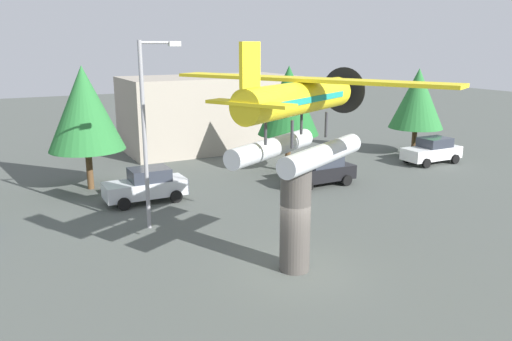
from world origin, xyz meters
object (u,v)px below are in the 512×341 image
(car_far_black, at_px, (320,170))
(car_distant_white, at_px, (432,150))
(storefront_building, at_px, (210,112))
(display_pedestal, at_px, (295,216))
(floatplane_monument, at_px, (299,112))
(tree_far_east, at_px, (417,99))
(tree_east, at_px, (85,108))
(car_mid_silver, at_px, (146,185))
(tree_center_back, at_px, (289,101))
(streetlight_primary, at_px, (148,123))

(car_far_black, relative_size, car_distant_white, 1.00)
(storefront_building, bearing_deg, display_pedestal, -105.09)
(floatplane_monument, relative_size, car_distant_white, 2.31)
(car_far_black, relative_size, tree_far_east, 0.67)
(floatplane_monument, xyz_separation_m, car_distant_white, (17.24, 9.85, -4.87))
(car_far_black, height_order, tree_east, tree_east)
(car_mid_silver, xyz_separation_m, tree_east, (-2.16, 3.81, 3.69))
(tree_center_back, bearing_deg, car_far_black, -90.51)
(floatplane_monument, xyz_separation_m, tree_far_east, (18.27, 12.59, -1.62))
(floatplane_monument, relative_size, tree_far_east, 1.54)
(tree_far_east, bearing_deg, floatplane_monument, -145.43)
(car_far_black, xyz_separation_m, tree_center_back, (0.03, 3.62, 3.67))
(streetlight_primary, distance_m, tree_far_east, 22.47)
(display_pedestal, height_order, tree_center_back, tree_center_back)
(car_far_black, xyz_separation_m, car_distant_white, (10.02, 0.95, 0.00))
(streetlight_primary, bearing_deg, tree_east, 99.94)
(display_pedestal, xyz_separation_m, car_distant_white, (17.36, 9.91, -1.16))
(display_pedestal, height_order, storefront_building, storefront_building)
(car_mid_silver, distance_m, streetlight_primary, 5.51)
(car_mid_silver, height_order, tree_far_east, tree_far_east)
(display_pedestal, distance_m, tree_far_east, 22.41)
(car_mid_silver, relative_size, tree_east, 0.61)
(storefront_building, bearing_deg, tree_east, -144.06)
(car_distant_white, bearing_deg, streetlight_primary, 8.90)
(display_pedestal, height_order, car_mid_silver, display_pedestal)
(storefront_building, bearing_deg, tree_center_back, -81.32)
(display_pedestal, relative_size, tree_center_back, 0.61)
(display_pedestal, xyz_separation_m, tree_center_back, (7.37, 12.57, 2.51))
(display_pedestal, bearing_deg, tree_far_east, 34.53)
(storefront_building, bearing_deg, tree_far_east, -36.91)
(tree_east, xyz_separation_m, tree_center_back, (11.99, -1.78, -0.02))
(storefront_building, distance_m, tree_center_back, 9.70)
(tree_center_back, relative_size, tree_far_east, 1.06)
(floatplane_monument, distance_m, tree_east, 15.10)
(tree_center_back, bearing_deg, car_distant_white, -14.93)
(display_pedestal, bearing_deg, car_far_black, 50.67)
(display_pedestal, bearing_deg, floatplane_monument, 27.95)
(display_pedestal, height_order, car_far_black, display_pedestal)
(tree_far_east, bearing_deg, streetlight_primary, -164.59)
(car_mid_silver, height_order, car_distant_white, same)
(car_far_black, xyz_separation_m, streetlight_primary, (-10.61, -2.28, 3.84))
(display_pedestal, xyz_separation_m, tree_far_east, (18.38, 12.65, 2.09))
(tree_center_back, bearing_deg, floatplane_monument, -120.10)
(display_pedestal, relative_size, floatplane_monument, 0.42)
(display_pedestal, xyz_separation_m, floatplane_monument, (0.12, 0.06, 3.71))
(display_pedestal, height_order, floatplane_monument, floatplane_monument)
(car_mid_silver, bearing_deg, tree_east, -60.46)
(display_pedestal, height_order, tree_far_east, tree_far_east)
(storefront_building, xyz_separation_m, tree_far_east, (12.45, -9.35, 1.35))
(floatplane_monument, bearing_deg, display_pedestal, 180.00)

